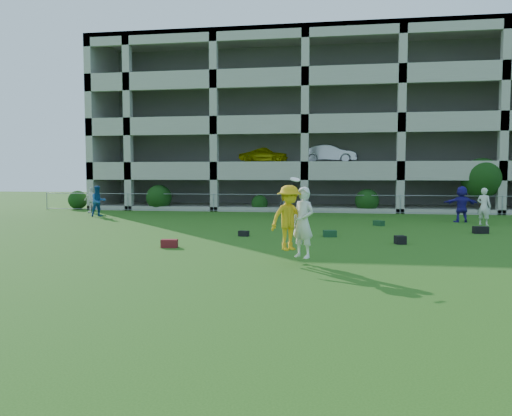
% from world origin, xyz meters
% --- Properties ---
extents(ground, '(100.00, 100.00, 0.00)m').
position_xyz_m(ground, '(0.00, 0.00, 0.00)').
color(ground, '#235114').
rests_on(ground, ground).
extents(bystander_a, '(1.11, 1.11, 1.82)m').
position_xyz_m(bystander_a, '(-11.77, 14.23, 0.91)').
color(bystander_a, '#1E4F8C').
rests_on(bystander_a, ground).
extents(bystander_b, '(1.01, 0.53, 1.65)m').
position_xyz_m(bystander_b, '(-13.52, 16.73, 0.82)').
color(bystander_b, white).
rests_on(bystander_b, ground).
extents(bystander_c, '(0.96, 0.98, 1.70)m').
position_xyz_m(bystander_c, '(-1.11, 17.78, 0.85)').
color(bystander_c, slate).
rests_on(bystander_c, ground).
extents(bystander_d, '(1.81, 0.80, 1.88)m').
position_xyz_m(bystander_d, '(8.45, 14.03, 0.94)').
color(bystander_d, '#2B1F92').
rests_on(bystander_d, ground).
extents(bystander_e, '(0.80, 0.76, 1.83)m').
position_xyz_m(bystander_e, '(9.16, 12.60, 0.92)').
color(bystander_e, silver).
rests_on(bystander_e, ground).
extents(bag_red_a, '(0.58, 0.36, 0.28)m').
position_xyz_m(bag_red_a, '(-3.65, 3.11, 0.14)').
color(bag_red_a, '#611910').
rests_on(bag_red_a, ground).
extents(bag_black_b, '(0.44, 0.33, 0.22)m').
position_xyz_m(bag_black_b, '(-1.69, 6.53, 0.11)').
color(bag_black_b, black).
rests_on(bag_black_b, ground).
extents(bag_green_c, '(0.56, 0.45, 0.26)m').
position_xyz_m(bag_green_c, '(1.75, 6.89, 0.13)').
color(bag_green_c, '#14391C').
rests_on(bag_green_c, ground).
extents(crate_d, '(0.43, 0.43, 0.30)m').
position_xyz_m(crate_d, '(4.27, 5.22, 0.15)').
color(crate_d, black).
rests_on(crate_d, ground).
extents(bag_black_e, '(0.65, 0.41, 0.30)m').
position_xyz_m(bag_black_e, '(8.03, 8.98, 0.15)').
color(bag_black_e, black).
rests_on(bag_black_e, ground).
extents(bag_green_g, '(0.57, 0.56, 0.25)m').
position_xyz_m(bag_green_g, '(4.06, 11.53, 0.12)').
color(bag_green_g, '#123317').
rests_on(bag_green_g, ground).
extents(frisbee_contest, '(1.48, 1.26, 2.28)m').
position_xyz_m(frisbee_contest, '(0.80, 0.70, 1.26)').
color(frisbee_contest, gold).
rests_on(frisbee_contest, ground).
extents(parking_garage, '(30.00, 14.00, 12.00)m').
position_xyz_m(parking_garage, '(-0.00, 27.70, 6.01)').
color(parking_garage, '#9E998C').
rests_on(parking_garage, ground).
extents(fence, '(36.06, 0.06, 1.20)m').
position_xyz_m(fence, '(0.00, 19.00, 0.61)').
color(fence, gray).
rests_on(fence, ground).
extents(shrub_row, '(34.38, 2.52, 3.50)m').
position_xyz_m(shrub_row, '(4.59, 19.70, 1.51)').
color(shrub_row, '#163D11').
rests_on(shrub_row, ground).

